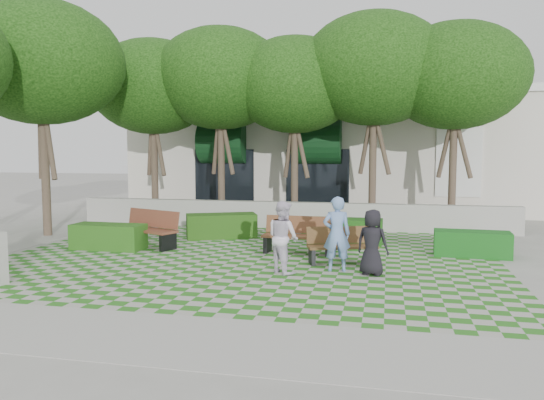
% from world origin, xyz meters
% --- Properties ---
extents(ground, '(90.00, 90.00, 0.00)m').
position_xyz_m(ground, '(0.00, 0.00, 0.00)').
color(ground, gray).
rests_on(ground, ground).
extents(lawn, '(12.00, 12.00, 0.00)m').
position_xyz_m(lawn, '(0.00, 1.00, 0.01)').
color(lawn, '#2B721E').
rests_on(lawn, ground).
extents(sidewalk_south, '(16.00, 2.00, 0.01)m').
position_xyz_m(sidewalk_south, '(0.00, -4.70, 0.01)').
color(sidewalk_south, '#9E9B93').
rests_on(sidewalk_south, ground).
extents(retaining_wall, '(15.00, 0.36, 0.90)m').
position_xyz_m(retaining_wall, '(0.00, 6.20, 0.45)').
color(retaining_wall, '#9E9B93').
rests_on(retaining_wall, ground).
extents(bench_east, '(1.71, 1.03, 0.85)m').
position_xyz_m(bench_east, '(2.32, 0.87, 0.41)').
color(bench_east, '#50361B').
rests_on(bench_east, ground).
extents(bench_mid, '(1.83, 0.69, 0.95)m').
position_xyz_m(bench_mid, '(1.12, 1.85, 0.46)').
color(bench_mid, brown).
rests_on(bench_mid, ground).
extents(bench_west, '(2.02, 1.34, 1.01)m').
position_xyz_m(bench_west, '(-3.07, 1.87, 0.49)').
color(bench_west, brown).
rests_on(bench_west, ground).
extents(hedge_east, '(1.86, 0.83, 0.64)m').
position_xyz_m(hedge_east, '(5.43, 2.38, 0.32)').
color(hedge_east, '#155019').
rests_on(hedge_east, ground).
extents(hedge_midright, '(2.03, 0.85, 0.71)m').
position_xyz_m(hedge_midright, '(2.21, 3.59, 0.35)').
color(hedge_midright, '#174713').
rests_on(hedge_midright, ground).
extents(hedge_midleft, '(2.24, 1.61, 0.73)m').
position_xyz_m(hedge_midleft, '(-1.57, 3.75, 0.36)').
color(hedge_midleft, '#1E4512').
rests_on(hedge_midleft, ground).
extents(hedge_west, '(1.94, 0.80, 0.68)m').
position_xyz_m(hedge_west, '(-3.96, 1.32, 0.34)').
color(hedge_west, '#215015').
rests_on(hedge_west, ground).
extents(person_blue, '(0.66, 0.50, 1.65)m').
position_xyz_m(person_blue, '(2.28, 0.01, 0.83)').
color(person_blue, '#6F90CB').
rests_on(person_blue, ground).
extents(person_dark, '(0.79, 0.64, 1.41)m').
position_xyz_m(person_dark, '(3.05, -0.19, 0.70)').
color(person_dark, black).
rests_on(person_dark, ground).
extents(person_white, '(0.96, 0.95, 1.57)m').
position_xyz_m(person_white, '(1.16, -0.39, 0.78)').
color(person_white, silver).
rests_on(person_white, ground).
extents(tree_row, '(17.70, 13.40, 7.41)m').
position_xyz_m(tree_row, '(-1.86, 5.95, 5.18)').
color(tree_row, '#47382B').
rests_on(tree_row, ground).
extents(building, '(18.00, 8.92, 5.15)m').
position_xyz_m(building, '(0.93, 14.08, 2.52)').
color(building, beige).
rests_on(building, ground).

